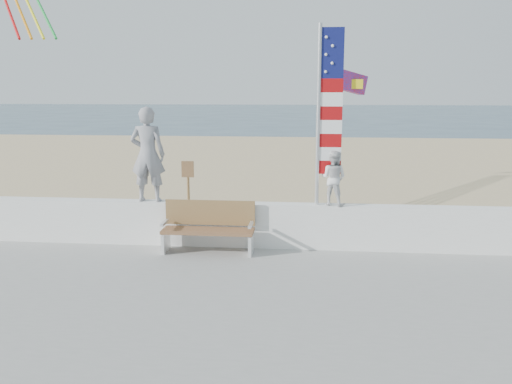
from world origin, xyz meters
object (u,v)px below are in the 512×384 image
adult (148,154)px  flag (325,108)px  bench (209,226)px  child (333,178)px

adult → flag: 3.68m
flag → bench: bearing=-168.5°
adult → bench: bearing=159.3°
adult → child: 3.78m
adult → flag: bearing=178.3°
bench → flag: flag is taller
child → flag: (-0.20, -0.00, 1.37)m
bench → flag: bearing=11.5°
adult → bench: (1.32, -0.45, -1.36)m
child → adult: bearing=24.2°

